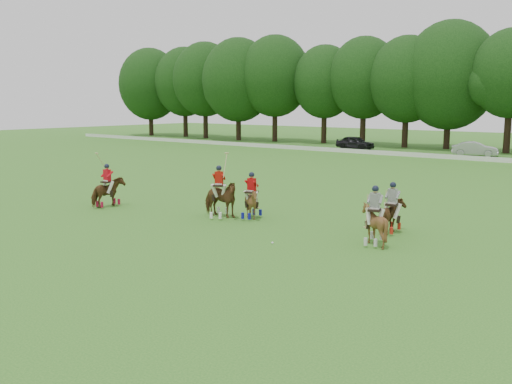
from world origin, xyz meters
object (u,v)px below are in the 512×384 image
Objects in this scene: car_left at (355,143)px; polo_red_a at (108,192)px; polo_red_c at (252,202)px; polo_ball at (272,243)px; car_mid at (475,149)px; polo_stripe_b at (374,224)px; polo_stripe_a at (392,215)px; polo_red_b at (219,199)px.

polo_red_a reaches higher than car_left.
polo_ball is at bearing -41.45° from polo_red_c.
polo_stripe_b is at bearing 175.96° from car_mid.
car_mid is 2.05× the size of polo_stripe_a.
car_mid is at bearing -85.18° from car_left.
polo_stripe_b is at bearing -7.21° from polo_red_c.
car_left is 2.10× the size of polo_stripe_a.
polo_red_c is at bearing -152.90° from car_left.
polo_ball is (-2.73, -4.51, -0.71)m from polo_stripe_a.
polo_red_c is 0.96× the size of polo_stripe_b.
polo_red_a reaches higher than polo_ball.
polo_stripe_b is (22.10, -38.54, 0.04)m from car_left.
polo_red_a is 0.93× the size of polo_red_b.
polo_stripe_b is (8.69, -38.54, 0.09)m from car_mid.
polo_red_c reaches higher than polo_stripe_a.
car_left is at bearing 119.83° from polo_stripe_b.
polo_red_a is 6.46m from polo_red_b.
polo_stripe_a is 23.60× the size of polo_ball.
polo_red_a is (-5.60, -39.99, 0.08)m from car_mid.
car_left is 1.50× the size of polo_red_b.
polo_stripe_b is at bearing 37.61° from polo_ball.
polo_stripe_b reaches higher than polo_stripe_a.
polo_stripe_a is 0.94× the size of polo_stripe_b.
polo_red_a is at bearing 175.46° from polo_ball.
polo_red_c is at bearing -168.14° from polo_stripe_a.
polo_red_a is 11.32m from polo_ball.
polo_red_c reaches higher than polo_ball.
polo_ball is (5.65, -40.89, -0.67)m from car_mid.
polo_red_b is 1.37× the size of polo_red_c.
car_left is at bearing 73.25° from car_mid.
polo_red_c is at bearing 138.55° from polo_ball.
car_left reaches higher than polo_ball.
car_left is 1.98× the size of polo_stripe_b.
polo_red_b is at bearing 178.95° from polo_stripe_b.
car_left is 1.61× the size of polo_red_a.
car_mid is 2.01× the size of polo_red_c.
polo_red_b is 7.98m from polo_stripe_a.
car_left is 40.89m from polo_red_b.
polo_stripe_b reaches higher than car_left.
car_mid is 37.32m from polo_stripe_a.
polo_stripe_a is (6.33, 1.33, -0.02)m from polo_red_c.
polo_red_c is 24.14× the size of polo_ball.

